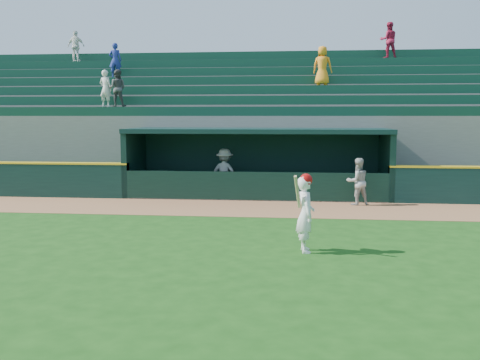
{
  "coord_description": "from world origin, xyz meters",
  "views": [
    {
      "loc": [
        1.4,
        -11.69,
        2.9
      ],
      "look_at": [
        0.0,
        1.6,
        1.3
      ],
      "focal_mm": 40.0,
      "sensor_mm": 36.0,
      "label": 1
    }
  ],
  "objects": [
    {
      "name": "dugout",
      "position": [
        0.0,
        8.0,
        1.36
      ],
      "size": [
        9.4,
        2.8,
        2.46
      ],
      "color": "slate",
      "rests_on": "ground"
    },
    {
      "name": "ground",
      "position": [
        0.0,
        0.0,
        0.0
      ],
      "size": [
        120.0,
        120.0,
        0.0
      ],
      "primitive_type": "plane",
      "color": "#174310",
      "rests_on": "ground"
    },
    {
      "name": "dugout_player_front",
      "position": [
        3.41,
        5.96,
        0.77
      ],
      "size": [
        0.9,
        0.79,
        1.55
      ],
      "primitive_type": "imported",
      "rotation": [
        0.0,
        0.0,
        3.46
      ],
      "color": "#A9A9A4",
      "rests_on": "ground"
    },
    {
      "name": "dugout_player_inside",
      "position": [
        -1.17,
        7.39,
        0.87
      ],
      "size": [
        1.24,
        0.87,
        1.74
      ],
      "primitive_type": "imported",
      "rotation": [
        0.0,
        0.0,
        2.92
      ],
      "color": "#9E9E99",
      "rests_on": "ground"
    },
    {
      "name": "batter_at_plate",
      "position": [
        1.61,
        -0.37,
        0.85
      ],
      "size": [
        0.51,
        0.8,
        1.71
      ],
      "color": "white",
      "rests_on": "ground"
    },
    {
      "name": "warning_track",
      "position": [
        0.0,
        4.9,
        0.01
      ],
      "size": [
        40.0,
        3.0,
        0.01
      ],
      "primitive_type": "cube",
      "color": "#915E3A",
      "rests_on": "ground"
    },
    {
      "name": "stands",
      "position": [
        0.02,
        12.56,
        2.4
      ],
      "size": [
        34.5,
        6.3,
        7.13
      ],
      "color": "slate",
      "rests_on": "ground"
    }
  ]
}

